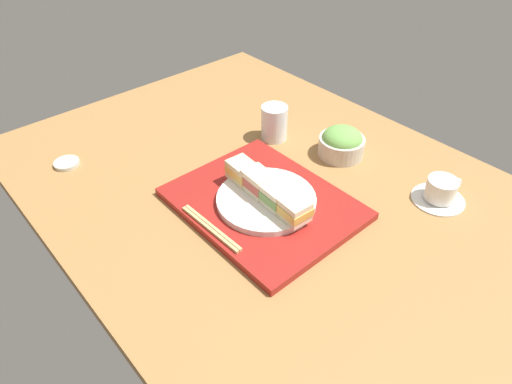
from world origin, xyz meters
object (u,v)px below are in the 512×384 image
sandwich_inner_near (258,182)px  chopsticks_pair (211,228)px  sandwich_nearmost (242,171)px  sandwich_plate (266,200)px  salad_bowl (342,143)px  coffee_cup (441,192)px  sandwich_inner_far (275,195)px  small_sauce_dish (67,163)px  sandwich_farmost (293,209)px  drinking_glass (274,123)px

sandwich_inner_near → chopsticks_pair: sandwich_inner_near is taller
sandwich_nearmost → chopsticks_pair: 17.58cm
sandwich_plate → salad_bowl: size_ratio=1.89×
coffee_cup → sandwich_inner_far: bearing=-123.9°
chopsticks_pair → small_sauce_dish: size_ratio=2.87×
sandwich_plate → sandwich_inner_far: 4.39cm
sandwich_inner_far → chopsticks_pair: bearing=-105.7°
sandwich_farmost → sandwich_nearmost: bearing=178.3°
chopsticks_pair → drinking_glass: 42.66cm
salad_bowl → sandwich_farmost: bearing=-68.7°
drinking_glass → chopsticks_pair: bearing=-62.0°
sandwich_inner_far → chopsticks_pair: 16.09cm
chopsticks_pair → small_sauce_dish: (-46.64, -12.72, -1.66)cm
sandwich_plate → sandwich_inner_near: bearing=178.3°
sandwich_plate → small_sauce_dish: 55.49cm
coffee_cup → small_sauce_dish: 95.27cm
sandwich_plate → coffee_cup: coffee_cup is taller
sandwich_inner_far → sandwich_farmost: 5.93cm
sandwich_plate → chopsticks_pair: bearing=-94.8°
sandwich_nearmost → sandwich_farmost: bearing=-1.7°
sandwich_inner_far → salad_bowl: bearing=101.1°
sandwich_farmost → coffee_cup: (16.36, 33.35, -3.18)cm
drinking_glass → sandwich_inner_far: bearing=-42.9°
sandwich_plate → drinking_glass: 30.98cm
sandwich_inner_far → sandwich_plate: bearing=178.3°
sandwich_inner_far → coffee_cup: bearing=56.1°
coffee_cup → chopsticks_pair: bearing=-118.8°
chopsticks_pair → sandwich_plate: bearing=85.2°
sandwich_plate → chopsticks_pair: 15.23cm
salad_bowl → small_sauce_dish: bearing=-127.7°
salad_bowl → chopsticks_pair: salad_bowl is taller
sandwich_plate → drinking_glass: bearing=133.4°
coffee_cup → drinking_glass: drinking_glass is taller
small_sauce_dish → sandwich_nearmost: bearing=35.8°
sandwich_nearmost → salad_bowl: same height
sandwich_nearmost → small_sauce_dish: size_ratio=1.13×
sandwich_plate → salad_bowl: salad_bowl is taller
sandwich_farmost → salad_bowl: (-11.89, 30.47, -1.94)cm
sandwich_inner_near → coffee_cup: sandwich_inner_near is taller
sandwich_plate → sandwich_inner_far: sandwich_inner_far is taller
sandwich_inner_near → small_sauce_dish: bearing=-148.1°
sandwich_plate → sandwich_nearmost: bearing=178.3°
sandwich_nearmost → coffee_cup: bearing=43.9°
sandwich_plate → salad_bowl: (-3.00, 30.21, 1.24)cm
sandwich_inner_far → salad_bowl: (-5.96, 30.29, -2.01)cm
sandwich_nearmost → sandwich_plate: bearing=-1.7°
sandwich_inner_far → sandwich_nearmost: bearing=178.3°
drinking_glass → sandwich_nearmost: bearing=-60.9°
drinking_glass → coffee_cup: bearing=12.9°
chopsticks_pair → coffee_cup: coffee_cup is taller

